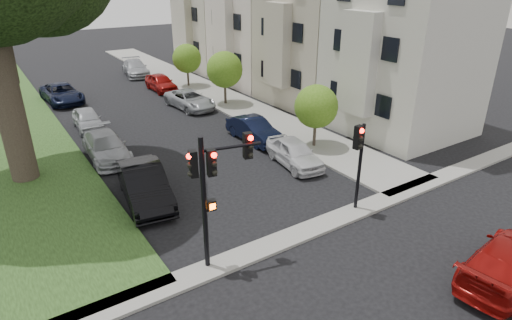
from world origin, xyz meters
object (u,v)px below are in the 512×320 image
traffic_signal_main (213,178)px  car_parked_0 (294,153)px  small_tree_b (225,70)px  traffic_signal_secondary (359,152)px  car_parked_3 (161,83)px  car_parked_2 (190,100)px  small_tree_c (187,59)px  small_tree_a (316,107)px  car_parked_6 (106,147)px  car_parked_8 (62,93)px  car_cross_far (510,261)px  car_parked_1 (254,130)px  car_parked_5 (144,185)px  car_parked_4 (135,68)px  car_parked_7 (88,119)px

traffic_signal_main → car_parked_0: traffic_signal_main is taller
small_tree_b → traffic_signal_secondary: (-3.21, -16.30, 0.03)m
car_parked_3 → car_parked_2: bearing=-91.0°
small_tree_c → car_parked_0: size_ratio=0.91×
small_tree_a → car_parked_6: small_tree_a is taller
car_parked_8 → car_cross_far: bearing=-79.3°
car_parked_2 → car_parked_3: 5.77m
car_parked_1 → car_parked_6: 8.20m
car_parked_5 → small_tree_a: bearing=12.5°
car_parked_2 → car_parked_6: 9.60m
small_tree_a → car_cross_far: small_tree_a is taller
car_parked_2 → car_parked_3: size_ratio=1.13×
small_tree_b → car_cross_far: small_tree_b is taller
car_cross_far → car_parked_4: 35.21m
car_parked_5 → traffic_signal_main: bearing=-76.5°
traffic_signal_secondary → car_cross_far: traffic_signal_secondary is taller
car_cross_far → car_parked_2: size_ratio=1.06×
small_tree_b → car_parked_2: bearing=165.8°
small_tree_b → small_tree_c: (0.00, 6.38, -0.20)m
car_parked_2 → car_cross_far: bearing=-94.2°
car_parked_2 → car_parked_8: (-7.40, 6.66, 0.05)m
car_parked_6 → traffic_signal_secondary: bearing=-55.3°
car_parked_0 → car_parked_4: car_parked_4 is taller
traffic_signal_secondary → car_parked_7: 17.80m
traffic_signal_secondary → small_tree_c: bearing=81.9°
small_tree_c → car_parked_0: bearing=-97.8°
car_parked_5 → car_parked_6: bearing=99.3°
traffic_signal_secondary → car_parked_7: bearing=112.1°
car_parked_2 → car_parked_7: bearing=179.3°
small_tree_c → car_parked_2: bearing=-114.1°
car_parked_6 → car_parked_7: (0.34, 5.29, -0.04)m
small_tree_a → car_parked_7: bearing=134.2°
traffic_signal_main → small_tree_b: bearing=59.4°
car_parked_5 → car_parked_7: 10.85m
car_parked_6 → car_parked_5: bearing=-86.6°
car_parked_3 → traffic_signal_secondary: bearing=-91.7°
car_parked_3 → car_parked_0: bearing=-89.7°
car_parked_4 → car_cross_far: bearing=-80.3°
car_parked_3 → car_parked_4: size_ratio=0.83×
small_tree_a → car_parked_8: 20.09m
small_tree_a → small_tree_c: size_ratio=0.99×
small_tree_c → car_parked_6: 15.52m
car_parked_1 → car_parked_4: size_ratio=0.83×
small_tree_b → car_parked_8: size_ratio=0.78×
car_cross_far → car_parked_6: (-7.97, 16.95, -0.03)m
car_parked_0 → car_parked_2: 11.96m
traffic_signal_secondary → car_cross_far: bearing=-80.4°
car_parked_3 → car_parked_1: bearing=-89.0°
small_tree_a → car_parked_4: 23.29m
car_parked_0 → car_parked_6: (-7.77, 6.11, -0.00)m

